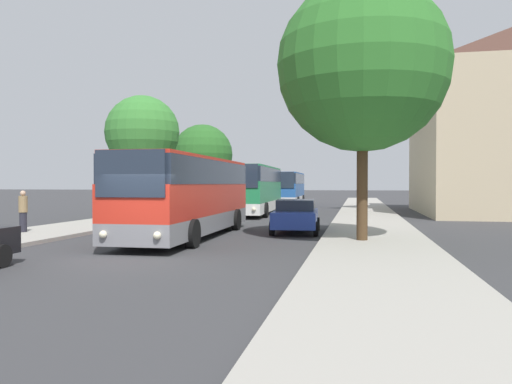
% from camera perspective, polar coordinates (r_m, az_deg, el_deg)
% --- Properties ---
extents(ground_plane, '(300.00, 300.00, 0.00)m').
position_cam_1_polar(ground_plane, '(14.89, -14.03, -7.61)').
color(ground_plane, '#38383A').
rests_on(ground_plane, ground).
extents(sidewalk_right, '(4.00, 120.00, 0.15)m').
position_cam_1_polar(sidewalk_right, '(13.47, 14.24, -8.20)').
color(sidewalk_right, '#A39E93').
rests_on(sidewalk_right, ground_plane).
extents(bus_front, '(2.93, 11.33, 3.27)m').
position_cam_1_polar(bus_front, '(20.74, -7.73, -0.32)').
color(bus_front, gray).
rests_on(bus_front, ground_plane).
extents(bus_middle, '(3.06, 11.40, 3.42)m').
position_cam_1_polar(bus_middle, '(35.62, -0.11, 0.35)').
color(bus_middle, silver).
rests_on(bus_middle, ground_plane).
extents(bus_rear, '(3.10, 10.33, 3.27)m').
position_cam_1_polar(bus_rear, '(49.33, 3.58, 0.44)').
color(bus_rear, silver).
rests_on(bus_rear, ground_plane).
extents(parked_car_right_near, '(2.24, 4.28, 1.49)m').
position_cam_1_polar(parked_car_right_near, '(22.43, 4.59, -2.69)').
color(parked_car_right_near, '#233D9E').
rests_on(parked_car_right_near, ground_plane).
extents(pedestrian_waiting_far, '(0.36, 0.36, 1.77)m').
position_cam_1_polar(pedestrian_waiting_far, '(23.42, -25.07, -1.98)').
color(pedestrian_waiting_far, '#23232D').
rests_on(pedestrian_waiting_far, sidewalk_left).
extents(tree_left_near, '(4.58, 4.58, 7.53)m').
position_cam_1_polar(tree_left_near, '(31.99, -12.85, 6.61)').
color(tree_left_near, brown).
rests_on(tree_left_near, sidewalk_left).
extents(tree_left_far, '(5.71, 5.71, 7.69)m').
position_cam_1_polar(tree_left_far, '(47.89, -6.13, 4.28)').
color(tree_left_far, '#513D23').
rests_on(tree_left_far, sidewalk_left).
extents(tree_right_near, '(6.26, 6.26, 9.47)m').
position_cam_1_polar(tree_right_near, '(19.09, 12.09, 13.88)').
color(tree_right_near, '#47331E').
rests_on(tree_right_near, sidewalk_right).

